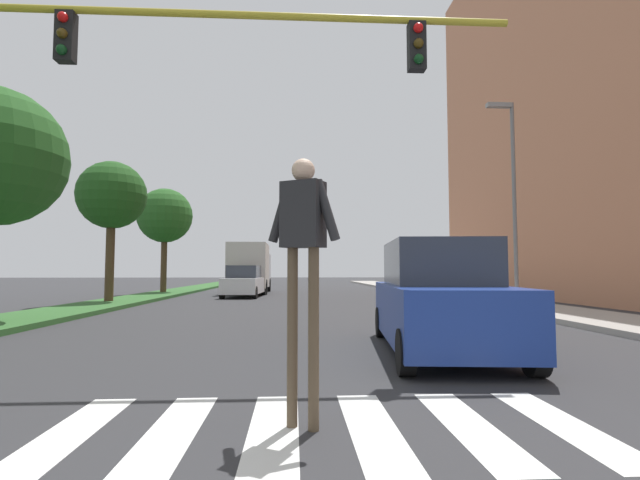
{
  "coord_description": "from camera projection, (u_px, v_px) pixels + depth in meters",
  "views": [
    {
      "loc": [
        -0.28,
        2.24,
        1.44
      ],
      "look_at": [
        0.75,
        20.18,
        2.62
      ],
      "focal_mm": 26.04,
      "sensor_mm": 36.0,
      "label": 1
    }
  ],
  "objects": [
    {
      "name": "ground_plane",
      "position": [
        298.0,
        295.0,
        27.58
      ],
      "size": [
        140.0,
        140.0,
        0.0
      ],
      "primitive_type": "plane",
      "color": "#2D2D30"
    },
    {
      "name": "crosswalk",
      "position": [
        323.0,
        429.0,
        4.2
      ],
      "size": [
        4.95,
        2.2,
        0.01
      ],
      "color": "silver",
      "rests_on": "ground_plane"
    },
    {
      "name": "median_strip",
      "position": [
        154.0,
        296.0,
        25.14
      ],
      "size": [
        2.46,
        64.0,
        0.15
      ],
      "primitive_type": "cube",
      "color": "#2D5B28",
      "rests_on": "ground_plane"
    },
    {
      "name": "tree_far",
      "position": [
        112.0,
        196.0,
        19.88
      ],
      "size": [
        2.89,
        2.89,
        5.97
      ],
      "color": "#4C3823",
      "rests_on": "median_strip"
    },
    {
      "name": "tree_distant",
      "position": [
        165.0,
        216.0,
        28.26
      ],
      "size": [
        3.3,
        3.3,
        6.29
      ],
      "color": "#4C3823",
      "rests_on": "median_strip"
    },
    {
      "name": "sidewalk_right",
      "position": [
        446.0,
        295.0,
        26.06
      ],
      "size": [
        3.0,
        64.0,
        0.15
      ],
      "primitive_type": "cube",
      "color": "#9E9991",
      "rests_on": "ground_plane"
    },
    {
      "name": "traffic_light_gantry",
      "position": [
        68.0,
        80.0,
        7.24
      ],
      "size": [
        10.26,
        0.3,
        6.0
      ],
      "color": "gold",
      "rests_on": "median_strip"
    },
    {
      "name": "street_lamp_right",
      "position": [
        511.0,
        184.0,
        16.99
      ],
      "size": [
        1.02,
        0.24,
        7.5
      ],
      "color": "slate",
      "rests_on": "sidewalk_right"
    },
    {
      "name": "pedestrian_performer",
      "position": [
        303.0,
        246.0,
        4.32
      ],
      "size": [
        0.7,
        0.43,
        2.49
      ],
      "color": "brown",
      "rests_on": "ground_plane"
    },
    {
      "name": "suv_crossing",
      "position": [
        439.0,
        299.0,
        8.25
      ],
      "size": [
        2.38,
        4.77,
        1.97
      ],
      "color": "navy",
      "rests_on": "ground_plane"
    },
    {
      "name": "sedan_midblock",
      "position": [
        244.0,
        282.0,
        25.32
      ],
      "size": [
        2.14,
        4.64,
        1.71
      ],
      "color": "silver",
      "rests_on": "ground_plane"
    },
    {
      "name": "truck_box_delivery",
      "position": [
        250.0,
        267.0,
        29.66
      ],
      "size": [
        2.4,
        6.2,
        3.1
      ],
      "color": "#B7B7BC",
      "rests_on": "ground_plane"
    }
  ]
}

